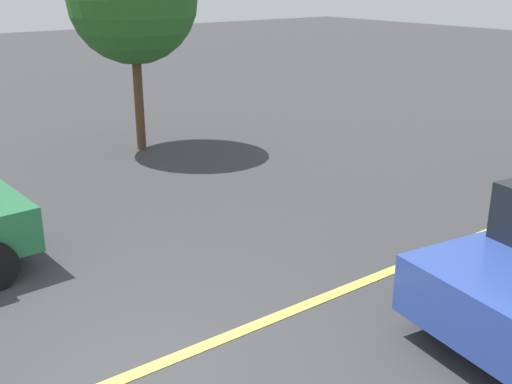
# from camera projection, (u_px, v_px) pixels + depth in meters

# --- Properties ---
(ground_plane) EXTENTS (80.00, 80.00, 0.00)m
(ground_plane) POSITION_uv_depth(u_px,v_px,m) (126.00, 378.00, 6.04)
(ground_plane) COLOR #38383A
(lane_marking_centre) EXTENTS (28.00, 0.16, 0.01)m
(lane_marking_centre) POSITION_uv_depth(u_px,v_px,m) (346.00, 289.00, 7.73)
(lane_marking_centre) COLOR #E0D14C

